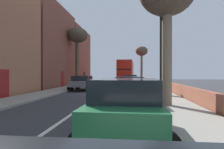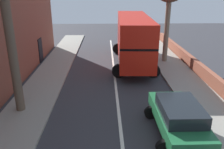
% 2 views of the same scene
% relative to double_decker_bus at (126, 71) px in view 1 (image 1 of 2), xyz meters
% --- Properties ---
extents(ground_plane, '(84.00, 84.00, 0.00)m').
position_rel_double_decker_bus_xyz_m(ground_plane, '(-1.70, -17.14, -2.35)').
color(ground_plane, '#333338').
extents(road_centre_line, '(0.16, 54.00, 0.01)m').
position_rel_double_decker_bus_xyz_m(road_centre_line, '(-1.70, -17.14, -2.35)').
color(road_centre_line, silver).
rests_on(road_centre_line, ground).
extents(sidewalk_left, '(2.60, 60.00, 0.12)m').
position_rel_double_decker_bus_xyz_m(sidewalk_left, '(-6.60, -17.14, -2.29)').
color(sidewalk_left, gray).
rests_on(sidewalk_left, ground).
extents(sidewalk_right, '(2.60, 60.00, 0.12)m').
position_rel_double_decker_bus_xyz_m(sidewalk_right, '(3.20, -17.14, -2.29)').
color(sidewalk_right, gray).
rests_on(sidewalk_right, ground).
extents(terraced_houses_left, '(4.07, 47.52, 10.79)m').
position_rel_double_decker_bus_xyz_m(terraced_houses_left, '(-10.20, -16.06, 2.55)').
color(terraced_houses_left, '#9E6647').
rests_on(terraced_houses_left, ground).
extents(boundary_wall_right, '(0.36, 54.00, 0.93)m').
position_rel_double_decker_bus_xyz_m(boundary_wall_right, '(4.75, -17.14, -1.89)').
color(boundary_wall_right, brown).
rests_on(boundary_wall_right, ground).
extents(double_decker_bus, '(3.83, 10.14, 4.06)m').
position_rel_double_decker_bus_xyz_m(double_decker_bus, '(0.00, 0.00, 0.00)').
color(double_decker_bus, red).
rests_on(double_decker_bus, ground).
extents(parked_car_blue_right_0, '(2.46, 4.17, 1.62)m').
position_rel_double_decker_bus_xyz_m(parked_car_blue_right_0, '(0.80, -24.58, -1.43)').
color(parked_car_blue_right_0, '#1E389E').
rests_on(parked_car_blue_right_0, ground).
extents(parked_car_grey_left_1, '(2.56, 4.22, 1.56)m').
position_rel_double_decker_bus_xyz_m(parked_car_grey_left_1, '(-4.20, -16.09, -1.45)').
color(parked_car_grey_left_1, slate).
rests_on(parked_car_grey_left_1, ground).
extents(parked_car_green_right_2, '(2.49, 3.95, 1.67)m').
position_rel_double_decker_bus_xyz_m(parked_car_green_right_2, '(0.80, -30.95, -1.41)').
color(parked_car_green_right_2, '#1E6038').
rests_on(parked_car_green_right_2, ground).
extents(parked_car_green_right_4, '(2.48, 4.47, 1.63)m').
position_rel_double_decker_bus_xyz_m(parked_car_green_right_4, '(0.80, -10.69, -1.42)').
color(parked_car_green_right_4, '#1E6038').
rests_on(parked_car_green_right_4, ground).
extents(street_tree_left_2, '(3.03, 3.03, 8.46)m').
position_rel_double_decker_bus_xyz_m(street_tree_left_2, '(-6.94, -8.34, 4.87)').
color(street_tree_left_2, brown).
rests_on(street_tree_left_2, sidewalk_left).
extents(street_tree_right_3, '(2.29, 2.29, 6.81)m').
position_rel_double_decker_bus_xyz_m(street_tree_right_3, '(2.90, 0.36, 3.38)').
color(street_tree_right_3, '#7A6B56').
rests_on(street_tree_right_3, sidewalk_right).
extents(lamppost_right, '(0.32, 0.32, 6.31)m').
position_rel_double_decker_bus_xyz_m(lamppost_right, '(2.60, -25.08, 1.45)').
color(lamppost_right, black).
rests_on(lamppost_right, sidewalk_right).
extents(litter_bin_right, '(0.55, 0.55, 1.03)m').
position_rel_double_decker_bus_xyz_m(litter_bin_right, '(3.60, -20.87, -1.71)').
color(litter_bin_right, black).
rests_on(litter_bin_right, sidewalk_right).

